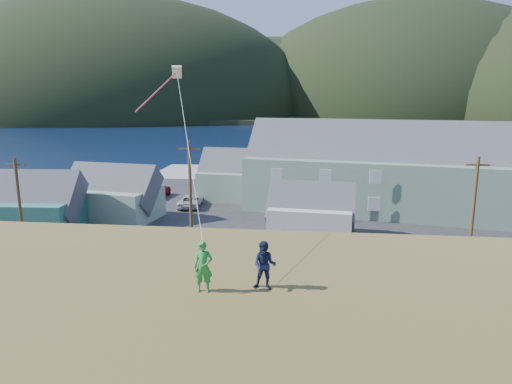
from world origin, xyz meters
TOP-DOWN VIEW (x-y plane):
  - ground at (0.00, 0.00)m, footprint 900.00×900.00m
  - grass_strip at (0.00, -2.00)m, footprint 110.00×8.00m
  - waterfront_lot at (0.00, 17.00)m, footprint 72.00×36.00m
  - wharf at (-6.00, 40.00)m, footprint 26.00×14.00m
  - far_shore at (0.00, 330.00)m, footprint 900.00×320.00m
  - far_hills at (35.59, 279.38)m, footprint 760.00×265.00m
  - lodge at (15.95, 19.72)m, footprint 36.57×16.18m
  - shed_teal at (-20.89, 7.60)m, footprint 9.66×7.10m
  - shed_palegreen_near at (-15.40, 13.31)m, footprint 10.70×7.69m
  - shed_white at (5.53, 9.31)m, footprint 8.34×5.94m
  - shed_palegreen_far at (-2.55, 24.41)m, footprint 12.24×7.82m
  - utility_poles at (-1.22, 1.50)m, footprint 34.99×0.24m
  - parked_cars at (-10.69, 21.61)m, footprint 17.77×12.29m
  - kite_flyer_green at (2.08, -19.11)m, footprint 0.61×0.43m
  - kite_flyer_navy at (3.88, -18.71)m, footprint 0.78×0.63m
  - kite_rig at (-1.23, -10.14)m, footprint 2.28×4.94m

SIDE VIEW (x-z plane):
  - ground at x=0.00m, z-range 0.00..0.00m
  - grass_strip at x=0.00m, z-range 0.00..0.10m
  - waterfront_lot at x=0.00m, z-range 0.00..0.12m
  - wharf at x=-6.00m, z-range 0.00..0.90m
  - parked_cars at x=-10.69m, z-range 0.09..1.57m
  - far_shore at x=0.00m, z-range 0.00..2.00m
  - far_hills at x=35.59m, z-range -69.50..73.50m
  - shed_white at x=5.53m, z-range -0.72..5.58m
  - shed_palegreen_near at x=-15.40m, z-range -0.88..6.27m
  - shed_teal at x=-20.89m, z-range -0.94..6.42m
  - shed_palegreen_far at x=-2.55m, z-range -0.93..6.89m
  - utility_poles at x=-1.22m, z-range -0.24..9.31m
  - lodge at x=15.95m, z-range -1.44..11.00m
  - kite_flyer_navy at x=3.88m, z-range 7.20..8.70m
  - kite_flyer_green at x=2.08m, z-range 7.20..8.76m
  - kite_rig at x=-1.23m, z-range 8.22..19.46m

